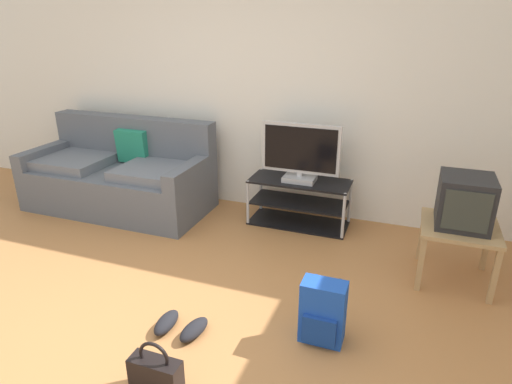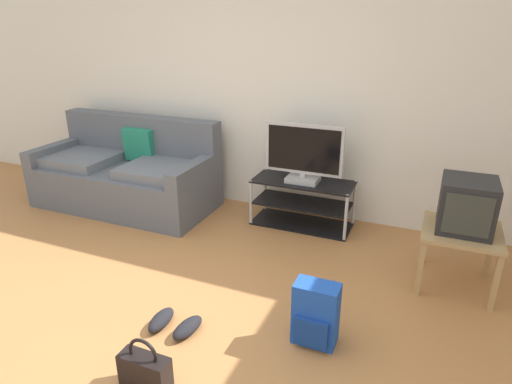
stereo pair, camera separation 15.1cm
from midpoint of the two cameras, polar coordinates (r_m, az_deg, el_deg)
The scene contains 10 objects.
ground_plane at distance 3.13m, azimuth -17.57°, elevation -18.20°, with size 9.00×9.80×0.02m, color #B27542.
wall_back at distance 4.62m, azimuth -0.64°, elevation 14.18°, with size 9.00×0.10×2.70m, color silver.
couch at distance 5.02m, azimuth -18.00°, elevation 1.92°, with size 1.96×0.91×0.95m.
tv_stand at distance 4.40m, azimuth 4.66°, elevation -1.35°, with size 0.98×0.42×0.47m.
flat_tv at distance 4.21m, azimuth 4.79°, elevation 5.03°, with size 0.76×0.22×0.57m.
side_table at distance 3.69m, azimuth 23.86°, elevation -5.01°, with size 0.56×0.56×0.47m.
crt_tv at distance 3.61m, azimuth 24.47°, elevation -1.13°, with size 0.38×0.41×0.39m.
backpack at distance 2.90m, azimuth 7.16°, elevation -15.34°, with size 0.28×0.23×0.43m.
handbag at distance 2.69m, azimuth -14.62°, elevation -22.00°, with size 0.30×0.11×0.34m.
sneakers_pair at distance 3.09m, azimuth -11.31°, elevation -16.76°, with size 0.35×0.28×0.09m.
Camera 1 is at (1.56, -1.86, 1.94)m, focal length 30.71 mm.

